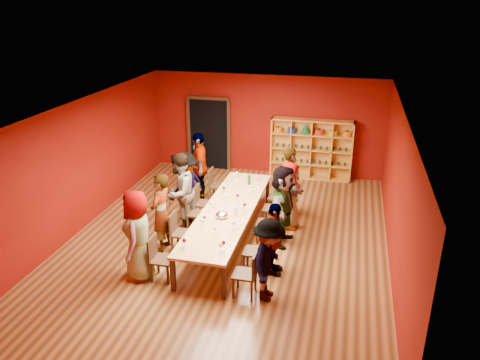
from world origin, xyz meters
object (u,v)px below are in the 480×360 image
person_left_0 (138,235)px  person_left_4 (199,166)px  person_left_2 (179,192)px  chair_person_right_4 (280,195)px  chair_person_left_3 (201,201)px  person_right_3 (289,195)px  person_left_1 (161,213)px  wine_bottle (249,180)px  shelving_unit (311,146)px  spittoon_bowl (222,215)px  chair_person_left_0 (158,256)px  chair_person_left_1 (178,230)px  person_right_1 (274,239)px  tasting_table (228,211)px  chair_person_left_4 (215,183)px  person_right_0 (268,260)px  chair_person_right_0 (249,272)px  chair_person_right_3 (276,206)px  chair_person_right_2 (270,221)px  person_right_2 (283,205)px  chair_person_right_1 (258,249)px  chair_person_left_2 (193,211)px  person_left_3 (186,186)px  person_right_4 (290,182)px

person_left_0 → person_left_4: (-0.03, 3.85, 0.03)m
person_left_2 → chair_person_right_4: (2.14, 1.37, -0.44)m
chair_person_left_3 → person_right_3: 2.17m
person_left_1 → wine_bottle: size_ratio=5.60×
shelving_unit → spittoon_bowl: size_ratio=8.71×
chair_person_left_0 → person_left_1: bearing=108.8°
chair_person_left_1 → person_right_1: (2.13, -0.38, 0.26)m
wine_bottle → tasting_table: bearing=-94.9°
person_left_2 → chair_person_left_4: 1.84m
person_left_4 → person_right_1: size_ratio=1.23×
person_right_3 → spittoon_bowl: (-1.26, -1.37, 0.00)m
person_left_1 → person_right_0: size_ratio=1.10×
chair_person_right_0 → chair_person_right_3: (0.00, 2.89, 0.00)m
chair_person_left_1 → chair_person_left_4: (0.00, 2.76, 0.00)m
chair_person_left_4 → chair_person_right_2: bearing=-45.8°
person_left_2 → wine_bottle: 1.87m
tasting_table → chair_person_left_1: chair_person_left_1 is taller
chair_person_left_0 → chair_person_right_3: size_ratio=1.00×
person_left_1 → person_right_0: 2.81m
chair_person_left_4 → person_left_0: bearing=-95.7°
person_right_2 → wine_bottle: person_right_2 is taller
person_right_0 → chair_person_right_1: 0.95m
chair_person_left_2 → person_left_0: bearing=-100.5°
tasting_table → chair_person_left_1: 1.20m
person_left_3 → person_left_0: bearing=23.3°
chair_person_right_2 → chair_person_right_4: 1.47m
shelving_unit → spittoon_bowl: shelving_unit is taller
chair_person_left_2 → spittoon_bowl: same height
chair_person_right_3 → tasting_table: bearing=-134.4°
person_left_1 → chair_person_right_2: bearing=115.4°
person_left_3 → person_right_2: (2.48, -0.68, 0.06)m
chair_person_right_0 → chair_person_left_4: bearing=114.7°
person_left_3 → wine_bottle: (1.41, 0.71, 0.02)m
chair_person_left_3 → person_right_0: 3.53m
chair_person_left_2 → chair_person_left_4: 1.76m
person_left_2 → chair_person_right_2: (2.14, -0.11, -0.44)m
chair_person_left_2 → chair_person_right_2: size_ratio=1.00×
chair_person_right_1 → person_right_2: person_right_2 is taller
person_right_0 → person_right_1: person_right_0 is taller
chair_person_left_0 → chair_person_right_2: (1.82, 1.98, 0.00)m
chair_person_left_3 → chair_person_right_1: (1.82, -1.94, 0.00)m
chair_person_left_1 → chair_person_right_2: size_ratio=1.00×
person_left_1 → chair_person_right_4: 3.24m
wine_bottle → person_right_4: bearing=4.9°
chair_person_right_3 → spittoon_bowl: bearing=-124.2°
chair_person_left_1 → chair_person_left_2: (0.00, 1.00, 0.00)m
chair_person_left_3 → wine_bottle: 1.31m
chair_person_left_4 → person_left_4: person_left_4 is taller
chair_person_left_3 → chair_person_right_4: (1.82, 0.80, 0.00)m
chair_person_left_3 → wine_bottle: wine_bottle is taller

